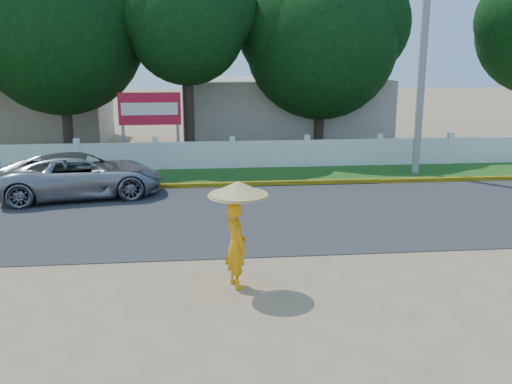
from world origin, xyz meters
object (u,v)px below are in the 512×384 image
vehicle (81,175)px  billboard (150,113)px  monk_with_parasol (237,219)px  utility_pole (423,51)px

vehicle → billboard: bearing=-30.5°
vehicle → monk_with_parasol: bearing=-160.7°
utility_pole → vehicle: size_ratio=1.80×
vehicle → utility_pole: bearing=-89.6°
billboard → vehicle: bearing=-109.6°
vehicle → billboard: billboard is taller
monk_with_parasol → vehicle: bearing=120.1°
monk_with_parasol → billboard: 13.11m
utility_pole → billboard: 10.82m
utility_pole → vehicle: (-12.01, -2.39, -3.86)m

